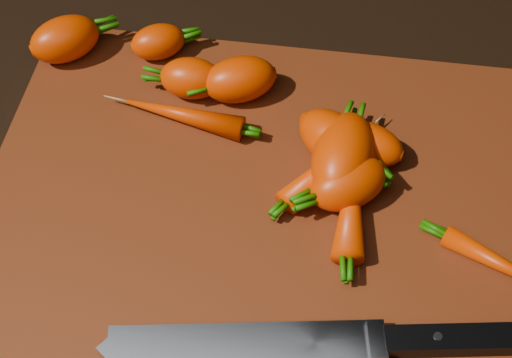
# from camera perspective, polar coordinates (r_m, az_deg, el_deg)

# --- Properties ---
(ground) EXTENTS (2.00, 2.00, 0.01)m
(ground) POSITION_cam_1_polar(r_m,az_deg,el_deg) (0.66, -0.12, -2.45)
(ground) COLOR black
(cutting_board) EXTENTS (0.50, 0.40, 0.01)m
(cutting_board) POSITION_cam_1_polar(r_m,az_deg,el_deg) (0.65, -0.12, -1.93)
(cutting_board) COLOR #61270F
(cutting_board) RESTS_ON ground
(carrot_0) EXTENTS (0.09, 0.08, 0.05)m
(carrot_0) POSITION_cam_1_polar(r_m,az_deg,el_deg) (0.78, -15.04, 10.75)
(carrot_0) COLOR #DA3400
(carrot_0) RESTS_ON cutting_board
(carrot_1) EXTENTS (0.06, 0.04, 0.04)m
(carrot_1) POSITION_cam_1_polar(r_m,az_deg,el_deg) (0.72, -5.22, 8.03)
(carrot_1) COLOR #DA3400
(carrot_1) RESTS_ON cutting_board
(carrot_2) EXTENTS (0.10, 0.09, 0.05)m
(carrot_2) POSITION_cam_1_polar(r_m,az_deg,el_deg) (0.66, 6.52, 2.97)
(carrot_2) COLOR #DA3400
(carrot_2) RESTS_ON cutting_board
(carrot_3) EXTENTS (0.07, 0.10, 0.06)m
(carrot_3) POSITION_cam_1_polar(r_m,az_deg,el_deg) (0.65, 6.98, 1.85)
(carrot_3) COLOR #DA3400
(carrot_3) RESTS_ON cutting_board
(carrot_4) EXTENTS (0.09, 0.07, 0.05)m
(carrot_4) POSITION_cam_1_polar(r_m,az_deg,el_deg) (0.71, -1.32, 7.97)
(carrot_4) COLOR #DA3400
(carrot_4) RESTS_ON cutting_board
(carrot_5) EXTENTS (0.07, 0.06, 0.04)m
(carrot_5) POSITION_cam_1_polar(r_m,az_deg,el_deg) (0.76, -7.83, 10.82)
(carrot_5) COLOR #DA3400
(carrot_5) RESTS_ON cutting_board
(carrot_6) EXTENTS (0.08, 0.06, 0.04)m
(carrot_6) POSITION_cam_1_polar(r_m,az_deg,el_deg) (0.67, 8.91, 2.80)
(carrot_6) COLOR #DA3400
(carrot_6) RESTS_ON cutting_board
(carrot_7) EXTENTS (0.09, 0.11, 0.02)m
(carrot_7) POSITION_cam_1_polar(r_m,az_deg,el_deg) (0.66, 5.87, 1.18)
(carrot_7) COLOR #DA3400
(carrot_7) RESTS_ON cutting_board
(carrot_8) EXTENTS (0.11, 0.07, 0.02)m
(carrot_8) POSITION_cam_1_polar(r_m,az_deg,el_deg) (0.64, 19.41, -6.67)
(carrot_8) COLOR #DA3400
(carrot_8) RESTS_ON cutting_board
(carrot_9) EXTENTS (0.03, 0.11, 0.03)m
(carrot_9) POSITION_cam_1_polar(r_m,az_deg,el_deg) (0.63, 7.62, -1.94)
(carrot_9) COLOR #DA3400
(carrot_9) RESTS_ON cutting_board
(carrot_10) EXTENTS (0.12, 0.04, 0.02)m
(carrot_10) POSITION_cam_1_polar(r_m,az_deg,el_deg) (0.70, -5.82, 5.11)
(carrot_10) COLOR #DA3400
(carrot_10) RESTS_ON cutting_board
(carrot_11) EXTENTS (0.09, 0.08, 0.05)m
(carrot_11) POSITION_cam_1_polar(r_m,az_deg,el_deg) (0.64, 7.39, -0.34)
(carrot_11) COLOR #DA3400
(carrot_11) RESTS_ON cutting_board
(knife) EXTENTS (0.34, 0.08, 0.02)m
(knife) POSITION_cam_1_polar(r_m,az_deg,el_deg) (0.57, 0.63, -13.11)
(knife) COLOR gray
(knife) RESTS_ON cutting_board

